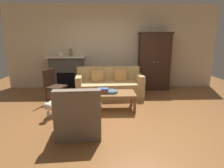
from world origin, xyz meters
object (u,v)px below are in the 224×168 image
fruit_bowl (112,92)px  side_chair_wooden (53,84)px  couch (109,86)px  mantel_vase_cream (60,54)px  fireplace (67,73)px  coffee_table (112,95)px  mantel_vase_bronze (71,53)px  dog (52,106)px  armchair_near_left (79,117)px  book_stack (103,91)px  armoire (154,61)px

fruit_bowl → side_chair_wooden: side_chair_wooden is taller
side_chair_wooden → couch: bearing=17.4°
couch → mantel_vase_cream: (-1.61, 0.88, 0.88)m
fireplace → fruit_bowl: size_ratio=4.15×
coffee_table → mantel_vase_bronze: mantel_vase_bronze is taller
dog → mantel_vase_bronze: bearing=89.0°
fireplace → mantel_vase_cream: (-0.18, -0.02, 0.63)m
side_chair_wooden → mantel_vase_bronze: bearing=79.0°
dog → fruit_bowl: bearing=15.1°
coffee_table → armchair_near_left: bearing=-118.6°
side_chair_wooden → book_stack: bearing=-25.0°
armoire → couch: armoire is taller
fireplace → armchair_near_left: size_ratio=1.43×
mantel_vase_bronze → armchair_near_left: 3.30m
fruit_bowl → mantel_vase_bronze: bearing=123.2°
armoire → armchair_near_left: size_ratio=2.15×
fruit_bowl → mantel_vase_cream: size_ratio=1.89×
coffee_table → side_chair_wooden: bearing=159.1°
armoire → fruit_bowl: armoire is taller
fruit_bowl → mantel_vase_cream: mantel_vase_cream is taller
couch → armchair_near_left: 2.29m
fireplace → book_stack: 2.37m
mantel_vase_cream → coffee_table: bearing=-49.8°
side_chair_wooden → dog: side_chair_wooden is taller
couch → side_chair_wooden: size_ratio=2.19×
armoire → coffee_table: bearing=-127.9°
couch → book_stack: couch is taller
fireplace → armchair_near_left: 3.24m
coffee_table → side_chair_wooden: size_ratio=1.22×
fireplace → mantel_vase_cream: bearing=-174.3°
mantel_vase_bronze → side_chair_wooden: 1.57m
mantel_vase_cream → fireplace: bearing=5.7°
couch → side_chair_wooden: 1.60m
armoire → couch: size_ratio=0.96×
armoire → book_stack: (-1.69, -1.93, -0.47)m
side_chair_wooden → fireplace: bearing=86.5°
coffee_table → mantel_vase_bronze: (-1.29, 1.96, 0.88)m
book_stack → side_chair_wooden: size_ratio=0.29×
armoire → side_chair_wooden: size_ratio=2.11×
mantel_vase_bronze → side_chair_wooden: (-0.26, -1.36, -0.73)m
fireplace → armchair_near_left: bearing=-74.8°
fireplace → armoire: 2.98m
armchair_near_left → fruit_bowl: bearing=61.7°
mantel_vase_bronze → dog: bearing=-91.0°
couch → fruit_bowl: 1.08m
mantel_vase_cream → mantel_vase_bronze: (0.36, 0.00, 0.04)m
book_stack → fruit_bowl: bearing=7.5°
coffee_table → mantel_vase_cream: size_ratio=6.85×
armchair_near_left → side_chair_wooden: bearing=118.2°
coffee_table → mantel_vase_cream: 2.69m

